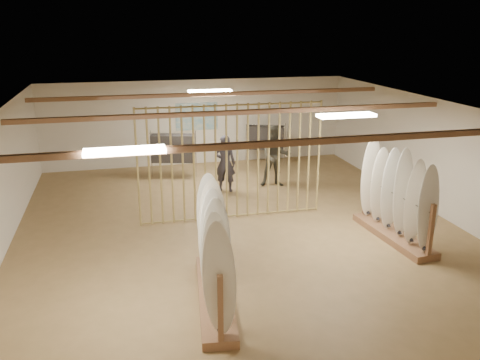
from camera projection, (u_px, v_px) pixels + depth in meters
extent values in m
plane|color=#967548|center=(240.00, 230.00, 11.68)|extent=(12.00, 12.00, 0.00)
plane|color=gray|center=(240.00, 109.00, 10.85)|extent=(12.00, 12.00, 0.00)
plane|color=silver|center=(197.00, 122.00, 16.83)|extent=(12.00, 0.00, 12.00)
plane|color=silver|center=(368.00, 316.00, 5.70)|extent=(12.00, 0.00, 12.00)
plane|color=silver|center=(438.00, 158.00, 12.41)|extent=(0.00, 12.00, 12.00)
cube|color=#8A5E3E|center=(240.00, 112.00, 10.87)|extent=(9.50, 6.12, 0.10)
cube|color=white|center=(240.00, 111.00, 10.87)|extent=(1.20, 0.35, 0.06)
cylinder|color=tan|center=(137.00, 168.00, 11.50)|extent=(0.05, 0.05, 2.78)
cylinder|color=tan|center=(149.00, 168.00, 11.56)|extent=(0.05, 0.05, 2.78)
cylinder|color=tan|center=(160.00, 167.00, 11.62)|extent=(0.05, 0.05, 2.78)
cylinder|color=tan|center=(172.00, 166.00, 11.68)|extent=(0.05, 0.05, 2.78)
cylinder|color=tan|center=(183.00, 165.00, 11.74)|extent=(0.05, 0.05, 2.78)
cylinder|color=tan|center=(194.00, 165.00, 11.80)|extent=(0.05, 0.05, 2.78)
cylinder|color=tan|center=(205.00, 164.00, 11.86)|extent=(0.05, 0.05, 2.78)
cylinder|color=tan|center=(216.00, 163.00, 11.92)|extent=(0.05, 0.05, 2.78)
cylinder|color=tan|center=(227.00, 163.00, 11.98)|extent=(0.05, 0.05, 2.78)
cylinder|color=tan|center=(237.00, 162.00, 12.04)|extent=(0.05, 0.05, 2.78)
cylinder|color=tan|center=(248.00, 161.00, 12.10)|extent=(0.05, 0.05, 2.78)
cylinder|color=tan|center=(258.00, 161.00, 12.15)|extent=(0.05, 0.05, 2.78)
cylinder|color=tan|center=(269.00, 160.00, 12.21)|extent=(0.05, 0.05, 2.78)
cylinder|color=tan|center=(279.00, 159.00, 12.27)|extent=(0.05, 0.05, 2.78)
cylinder|color=tan|center=(289.00, 159.00, 12.33)|extent=(0.05, 0.05, 2.78)
cylinder|color=tan|center=(299.00, 158.00, 12.39)|extent=(0.05, 0.05, 2.78)
cylinder|color=tan|center=(309.00, 157.00, 12.45)|extent=(0.05, 0.05, 2.78)
cylinder|color=tan|center=(319.00, 157.00, 12.51)|extent=(0.05, 0.05, 2.78)
cube|color=teal|center=(197.00, 116.00, 16.75)|extent=(1.40, 0.03, 0.90)
cube|color=#8A5E3E|center=(215.00, 296.00, 8.69)|extent=(0.91, 2.89, 0.15)
cylinder|color=black|center=(214.00, 247.00, 8.41)|extent=(0.38, 2.78, 0.01)
ellipsoid|color=silver|center=(219.00, 278.00, 7.23)|extent=(0.48, 0.12, 1.84)
ellipsoid|color=white|center=(217.00, 265.00, 7.62)|extent=(0.48, 0.12, 1.84)
ellipsoid|color=white|center=(216.00, 254.00, 8.00)|extent=(0.48, 0.12, 1.84)
ellipsoid|color=white|center=(214.00, 243.00, 8.39)|extent=(0.48, 0.12, 1.84)
ellipsoid|color=silver|center=(212.00, 233.00, 8.78)|extent=(0.48, 0.12, 1.84)
ellipsoid|color=silver|center=(211.00, 224.00, 9.17)|extent=(0.48, 0.12, 1.84)
ellipsoid|color=white|center=(210.00, 216.00, 9.55)|extent=(0.48, 0.12, 1.84)
cube|color=#8A5E3E|center=(393.00, 235.00, 11.19)|extent=(0.72, 2.54, 0.15)
cylinder|color=black|center=(397.00, 195.00, 10.92)|extent=(0.18, 2.45, 0.01)
ellipsoid|color=white|center=(428.00, 208.00, 9.94)|extent=(0.49, 0.09, 1.87)
ellipsoid|color=silver|center=(415.00, 201.00, 10.32)|extent=(0.49, 0.09, 1.87)
ellipsoid|color=white|center=(403.00, 195.00, 10.70)|extent=(0.49, 0.09, 1.87)
ellipsoid|color=white|center=(391.00, 189.00, 11.09)|extent=(0.49, 0.09, 1.87)
ellipsoid|color=silver|center=(380.00, 183.00, 11.47)|extent=(0.49, 0.09, 1.87)
ellipsoid|color=silver|center=(370.00, 178.00, 11.85)|extent=(0.49, 0.09, 1.87)
cylinder|color=silver|center=(172.00, 133.00, 15.09)|extent=(1.33, 0.36, 0.03)
cube|color=black|center=(172.00, 149.00, 15.23)|extent=(1.31, 0.64, 0.83)
cylinder|color=silver|center=(173.00, 156.00, 15.29)|extent=(0.03, 0.03, 1.46)
cylinder|color=silver|center=(266.00, 125.00, 16.80)|extent=(1.19, 0.50, 0.03)
cube|color=black|center=(266.00, 138.00, 16.93)|extent=(1.22, 0.74, 0.77)
cylinder|color=silver|center=(266.00, 144.00, 16.99)|extent=(0.03, 0.03, 1.37)
imported|color=#2D2B34|center=(225.00, 160.00, 14.11)|extent=(0.79, 0.67, 1.83)
imported|color=#3B382D|center=(276.00, 152.00, 14.54)|extent=(1.09, 0.92, 2.02)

